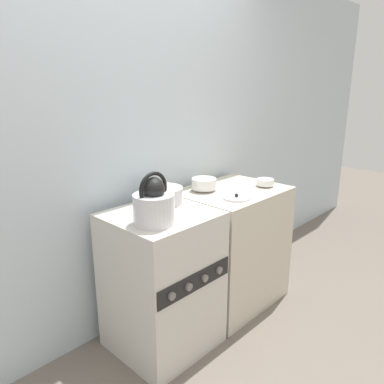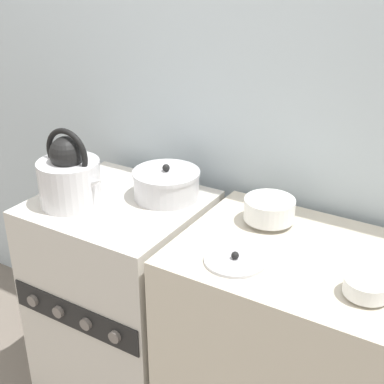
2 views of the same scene
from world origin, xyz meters
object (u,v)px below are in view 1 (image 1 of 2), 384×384
object	(u,v)px
cooking_pot	(163,195)
small_ceramic_bowl	(265,182)
enamel_bowl	(204,184)
stove	(162,281)
kettle	(154,204)
loose_pot_lid	(236,198)

from	to	relation	value
cooking_pot	small_ceramic_bowl	bearing A→B (deg)	-15.92
small_ceramic_bowl	enamel_bowl	bearing A→B (deg)	147.84
stove	cooking_pot	xyz separation A→B (m)	(0.13, 0.13, 0.50)
enamel_bowl	small_ceramic_bowl	world-z (taller)	enamel_bowl
enamel_bowl	small_ceramic_bowl	size ratio (longest dim) A/B	1.38
cooking_pot	enamel_bowl	size ratio (longest dim) A/B	1.45
kettle	cooking_pot	distance (m)	0.35
cooking_pot	loose_pot_lid	bearing A→B (deg)	-31.62
loose_pot_lid	small_ceramic_bowl	bearing A→B (deg)	4.30
small_ceramic_bowl	loose_pot_lid	world-z (taller)	small_ceramic_bowl
stove	cooking_pot	world-z (taller)	cooking_pot
loose_pot_lid	enamel_bowl	bearing A→B (deg)	92.64
stove	enamel_bowl	distance (m)	0.75
kettle	small_ceramic_bowl	size ratio (longest dim) A/B	2.29
kettle	cooking_pot	world-z (taller)	kettle
small_ceramic_bowl	loose_pot_lid	xyz separation A→B (m)	(-0.39, -0.03, -0.03)
small_ceramic_bowl	loose_pot_lid	size ratio (longest dim) A/B	0.67
kettle	small_ceramic_bowl	world-z (taller)	kettle
stove	loose_pot_lid	size ratio (longest dim) A/B	4.69
cooking_pot	loose_pot_lid	size ratio (longest dim) A/B	1.33
stove	loose_pot_lid	bearing A→B (deg)	-13.57
enamel_bowl	loose_pot_lid	size ratio (longest dim) A/B	0.92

